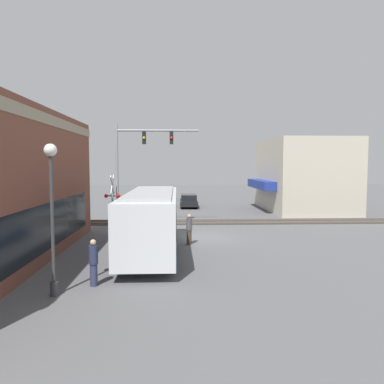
{
  "coord_description": "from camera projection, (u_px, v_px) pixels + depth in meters",
  "views": [
    {
      "loc": [
        -23.29,
        1.5,
        4.61
      ],
      "look_at": [
        2.55,
        0.42,
        2.67
      ],
      "focal_mm": 35.0,
      "sensor_mm": 36.0,
      "label": 1
    }
  ],
  "objects": [
    {
      "name": "ground_plane",
      "position": [
        200.0,
        237.0,
        23.61
      ],
      "size": [
        120.0,
        120.0,
        0.0
      ],
      "primitive_type": "plane",
      "color": "#565659"
    },
    {
      "name": "shop_building",
      "position": [
        302.0,
        175.0,
        37.37
      ],
      "size": [
        11.3,
        8.45,
        7.0
      ],
      "color": "beige",
      "rests_on": "ground"
    },
    {
      "name": "city_bus",
      "position": [
        151.0,
        219.0,
        19.32
      ],
      "size": [
        10.4,
        2.59,
        3.21
      ],
      "color": "silver",
      "rests_on": "ground"
    },
    {
      "name": "traffic_signal_gantry",
      "position": [
        138.0,
        155.0,
        27.58
      ],
      "size": [
        0.42,
        6.14,
        7.47
      ],
      "color": "gray",
      "rests_on": "ground"
    },
    {
      "name": "crossing_signal",
      "position": [
        112.0,
        196.0,
        27.19
      ],
      "size": [
        1.41,
        1.18,
        3.81
      ],
      "color": "gray",
      "rests_on": "ground"
    },
    {
      "name": "streetlamp",
      "position": [
        52.0,
        206.0,
        12.86
      ],
      "size": [
        0.44,
        0.44,
        5.3
      ],
      "color": "#38383A",
      "rests_on": "ground"
    },
    {
      "name": "rail_track_near",
      "position": [
        196.0,
        222.0,
        29.58
      ],
      "size": [
        2.6,
        60.0,
        0.15
      ],
      "color": "#332D28",
      "rests_on": "ground"
    },
    {
      "name": "parked_car_silver",
      "position": [
        162.0,
        208.0,
        34.12
      ],
      "size": [
        4.3,
        1.82,
        1.37
      ],
      "color": "#B7B7BC",
      "rests_on": "ground"
    },
    {
      "name": "parked_car_black",
      "position": [
        189.0,
        201.0,
        40.08
      ],
      "size": [
        4.78,
        1.82,
        1.38
      ],
      "color": "black",
      "rests_on": "ground"
    },
    {
      "name": "parked_car_grey",
      "position": [
        166.0,
        194.0,
        48.06
      ],
      "size": [
        4.33,
        1.82,
        1.53
      ],
      "color": "slate",
      "rests_on": "ground"
    },
    {
      "name": "pedestrian_by_lamp",
      "position": [
        93.0,
        262.0,
        14.09
      ],
      "size": [
        0.34,
        0.34,
        1.79
      ],
      "color": "#2D3351",
      "rests_on": "ground"
    },
    {
      "name": "pedestrian_near_bus",
      "position": [
        189.0,
        229.0,
        21.41
      ],
      "size": [
        0.34,
        0.34,
        1.75
      ],
      "color": "#473828",
      "rests_on": "ground"
    }
  ]
}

